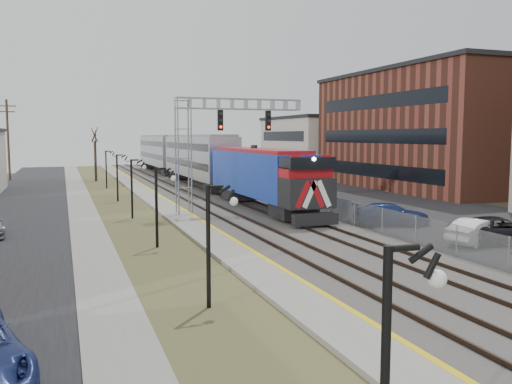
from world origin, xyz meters
name	(u,v)px	position (x,y,z in m)	size (l,w,h in m)	color
street_west	(18,211)	(-11.50, 35.00, 0.02)	(7.00, 120.00, 0.04)	black
sidewalk	(82,208)	(-7.00, 35.00, 0.04)	(2.00, 120.00, 0.08)	gray
grass_median	(122,206)	(-4.00, 35.00, 0.03)	(4.00, 120.00, 0.06)	#50532C
platform	(160,203)	(-1.00, 35.00, 0.12)	(2.00, 120.00, 0.24)	gray
ballast_bed	(219,201)	(4.00, 35.00, 0.10)	(8.00, 120.00, 0.20)	#595651
parking_lot	(346,197)	(16.00, 35.00, 0.02)	(16.00, 120.00, 0.04)	black
platform_edge	(170,201)	(-0.12, 35.00, 0.24)	(0.24, 120.00, 0.01)	gold
track_near	(196,200)	(2.00, 35.00, 0.28)	(1.58, 120.00, 0.15)	#2D2119
track_far	(236,198)	(5.50, 35.00, 0.28)	(1.58, 120.00, 0.15)	#2D2119
train	(190,159)	(5.50, 52.71, 2.88)	(3.00, 63.05, 5.33)	#1434A6
signal_gantry	(208,135)	(1.22, 27.99, 5.59)	(9.00, 1.07, 8.15)	gray
lampposts	(156,208)	(-4.00, 18.29, 2.00)	(0.14, 62.14, 4.00)	black
fence	(266,191)	(8.20, 35.00, 0.80)	(0.04, 120.00, 1.60)	gray
buildings_east	(502,127)	(30.00, 31.18, 6.31)	(16.00, 76.00, 15.00)	#A9A088
bare_trees	(4,172)	(-12.66, 38.91, 2.70)	(12.30, 42.30, 5.95)	#382D23
car_lot_b	(478,232)	(11.59, 13.46, 0.65)	(1.38, 3.96, 1.30)	white
car_lot_c	(499,231)	(12.68, 13.14, 0.69)	(2.28, 4.95, 1.38)	black
car_lot_d	(391,215)	(10.76, 19.95, 0.68)	(1.90, 4.68, 1.36)	navy
car_lot_e	(300,193)	(10.57, 33.16, 0.75)	(1.76, 4.38, 1.49)	slate
car_lot_f	(297,191)	(11.07, 35.05, 0.71)	(1.51, 4.32, 1.42)	#0D420E
car_lot_g	(251,179)	(11.46, 48.57, 0.69)	(1.63, 4.05, 1.38)	#96280B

